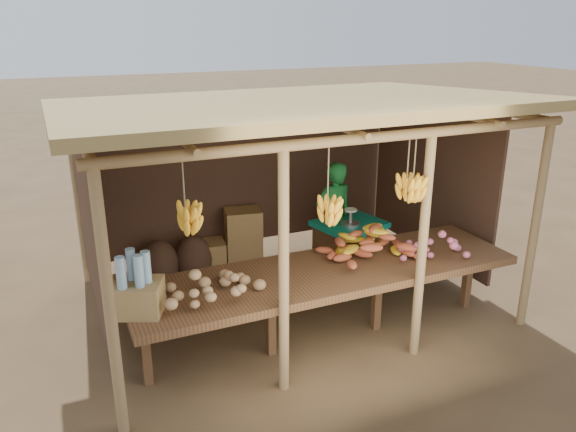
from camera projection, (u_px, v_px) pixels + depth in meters
name	position (u px, v px, depth m)	size (l,w,h in m)	color
ground	(288.00, 300.00, 6.59)	(60.00, 60.00, 0.00)	brown
stall_structure	(283.00, 140.00, 5.92)	(4.70, 3.50, 2.43)	#93754C
counter	(327.00, 275.00, 5.53)	(3.90, 1.05, 0.80)	brown
potato_heap	(205.00, 280.00, 4.87)	(0.99, 0.59, 0.37)	#A88157
sweet_potato_heap	(370.00, 242.00, 5.72)	(0.95, 0.57, 0.36)	#B44E2E
onion_heap	(429.00, 242.00, 5.72)	(0.82, 0.49, 0.36)	#C15D78
banana_pile	(366.00, 236.00, 5.88)	(0.66, 0.39, 0.35)	yellow
tomato_basin	(125.00, 289.00, 4.92)	(0.40, 0.40, 0.21)	navy
bottle_box	(135.00, 290.00, 4.63)	(0.53, 0.48, 0.55)	olive
vendor	(333.00, 218.00, 7.11)	(0.54, 0.35, 1.47)	#176A2C
tarp_crate	(349.00, 247.00, 7.14)	(0.92, 0.84, 0.94)	brown
carton_stack	(231.00, 243.00, 7.41)	(1.03, 0.44, 0.75)	olive
burlap_sacks	(176.00, 258.00, 7.06)	(0.91, 0.48, 0.65)	#492F22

